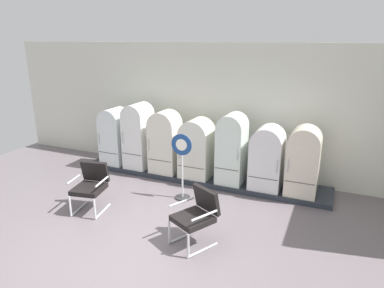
{
  "coord_description": "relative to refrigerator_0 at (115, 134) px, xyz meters",
  "views": [
    {
      "loc": [
        2.88,
        -4.09,
        3.25
      ],
      "look_at": [
        -0.1,
        2.75,
        0.94
      ],
      "focal_mm": 32.11,
      "sensor_mm": 36.0,
      "label": 1
    }
  ],
  "objects": [
    {
      "name": "ground",
      "position": [
        2.34,
        -2.91,
        -0.9
      ],
      "size": [
        12.0,
        10.0,
        0.05
      ],
      "primitive_type": "cube",
      "color": "slate"
    },
    {
      "name": "back_wall",
      "position": [
        2.34,
        0.75,
        0.72
      ],
      "size": [
        11.76,
        0.12,
        3.17
      ],
      "color": "silver",
      "rests_on": "ground"
    },
    {
      "name": "display_plinth",
      "position": [
        2.34,
        0.11,
        -0.82
      ],
      "size": [
        5.99,
        0.95,
        0.11
      ],
      "primitive_type": "cube",
      "color": "#282E37",
      "rests_on": "ground"
    },
    {
      "name": "refrigerator_0",
      "position": [
        0.0,
        0.0,
        0.0
      ],
      "size": [
        0.6,
        0.67,
        1.45
      ],
      "color": "white",
      "rests_on": "display_plinth"
    },
    {
      "name": "refrigerator_1",
      "position": [
        0.7,
        0.02,
        0.1
      ],
      "size": [
        0.58,
        0.71,
        1.62
      ],
      "color": "white",
      "rests_on": "display_plinth"
    },
    {
      "name": "refrigerator_2",
      "position": [
        1.48,
        -0.03,
        0.03
      ],
      "size": [
        0.67,
        0.61,
        1.51
      ],
      "color": "silver",
      "rests_on": "display_plinth"
    },
    {
      "name": "refrigerator_3",
      "position": [
        2.28,
        0.01,
        -0.05
      ],
      "size": [
        0.71,
        0.7,
        1.38
      ],
      "color": "silver",
      "rests_on": "display_plinth"
    },
    {
      "name": "refrigerator_4",
      "position": [
        3.14,
        -0.0,
        0.07
      ],
      "size": [
        0.58,
        0.67,
        1.58
      ],
      "color": "silver",
      "rests_on": "display_plinth"
    },
    {
      "name": "refrigerator_5",
      "position": [
        3.93,
        0.02,
        -0.05
      ],
      "size": [
        0.67,
        0.71,
        1.38
      ],
      "color": "white",
      "rests_on": "display_plinth"
    },
    {
      "name": "refrigerator_6",
      "position": [
        4.67,
        -0.01,
        -0.0
      ],
      "size": [
        0.63,
        0.66,
        1.45
      ],
      "color": "silver",
      "rests_on": "display_plinth"
    },
    {
      "name": "armchair_left",
      "position": [
        0.97,
        -2.16,
        -0.34
      ],
      "size": [
        0.7,
        0.77,
        0.94
      ],
      "color": "silver",
      "rests_on": "ground"
    },
    {
      "name": "armchair_right",
      "position": [
        3.31,
        -2.42,
        -0.34
      ],
      "size": [
        0.8,
        0.85,
        0.94
      ],
      "color": "silver",
      "rests_on": "ground"
    },
    {
      "name": "sign_stand",
      "position": [
        2.39,
        -1.03,
        -0.2
      ],
      "size": [
        0.44,
        0.32,
        1.42
      ],
      "color": "#2D2D30",
      "rests_on": "ground"
    }
  ]
}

